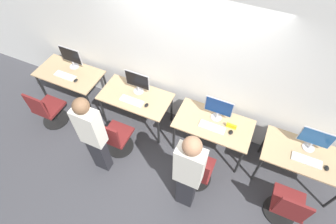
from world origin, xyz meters
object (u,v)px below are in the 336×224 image
at_px(keyboard_left, 132,101).
at_px(mouse_far_right, 327,168).
at_px(keyboard_right, 212,127).
at_px(mouse_right, 231,132).
at_px(monitor_far_left, 71,57).
at_px(monitor_left, 137,82).
at_px(mouse_far_left, 76,80).
at_px(person_right, 188,173).
at_px(office_chair_far_right, 286,207).
at_px(keyboard_far_left, 65,76).
at_px(office_chair_far_left, 48,111).
at_px(office_chair_left, 116,138).
at_px(person_left, 93,135).
at_px(keyboard_far_right, 307,160).
at_px(monitor_right, 218,108).
at_px(monitor_far_right, 315,139).
at_px(office_chair_right, 197,171).
at_px(mouse_left, 146,105).

height_order(keyboard_left, mouse_far_right, mouse_far_right).
relative_size(keyboard_right, mouse_right, 4.57).
relative_size(monitor_far_left, monitor_left, 1.00).
bearing_deg(mouse_far_left, keyboard_right, 0.74).
bearing_deg(monitor_left, person_right, -40.57).
relative_size(monitor_left, keyboard_left, 1.07).
bearing_deg(office_chair_far_right, keyboard_far_left, 171.86).
bearing_deg(person_right, keyboard_right, 88.30).
height_order(monitor_far_left, person_right, person_right).
distance_m(office_chair_far_left, office_chair_left, 1.43).
distance_m(person_left, keyboard_far_right, 3.08).
bearing_deg(monitor_right, keyboard_far_left, -175.42).
relative_size(office_chair_far_left, mouse_far_right, 9.61).
xyz_separation_m(keyboard_right, keyboard_far_right, (1.41, 0.00, 0.00)).
bearing_deg(mouse_far_left, office_chair_left, -27.23).
xyz_separation_m(person_left, person_right, (1.48, -0.00, 0.04)).
xyz_separation_m(monitor_left, keyboard_left, (0.00, -0.25, -0.23)).
height_order(keyboard_far_left, keyboard_right, same).
height_order(keyboard_right, office_chair_far_right, office_chair_far_right).
xyz_separation_m(keyboard_right, monitor_far_right, (1.41, 0.24, 0.23)).
relative_size(keyboard_left, person_right, 0.24).
xyz_separation_m(mouse_far_left, keyboard_right, (2.56, 0.03, -0.01)).
distance_m(monitor_far_right, mouse_far_right, 0.43).
distance_m(monitor_left, keyboard_left, 0.34).
bearing_deg(keyboard_left, monitor_far_left, 167.37).
relative_size(person_left, keyboard_right, 4.09).
xyz_separation_m(keyboard_far_left, office_chair_left, (1.37, -0.60, -0.39)).
bearing_deg(keyboard_far_left, monitor_far_right, 3.32).
bearing_deg(mouse_far_right, office_chair_far_left, -172.68).
xyz_separation_m(monitor_right, monitor_far_right, (1.41, 0.02, 0.00)).
height_order(monitor_left, monitor_right, same).
height_order(keyboard_right, mouse_far_right, mouse_far_right).
bearing_deg(office_chair_far_right, monitor_far_right, 85.99).
bearing_deg(office_chair_left, monitor_far_left, 147.33).
distance_m(mouse_right, office_chair_right, 0.79).
xyz_separation_m(keyboard_right, office_chair_far_right, (1.35, -0.60, -0.39)).
xyz_separation_m(mouse_right, office_chair_right, (-0.29, -0.63, -0.39)).
xyz_separation_m(keyboard_right, office_chair_right, (0.01, -0.61, -0.39)).
height_order(keyboard_far_left, mouse_right, mouse_right).
bearing_deg(mouse_far_right, office_chair_left, -169.29).
relative_size(office_chair_left, office_chair_right, 1.00).
bearing_deg(keyboard_far_right, mouse_left, -179.32).
xyz_separation_m(keyboard_far_left, keyboard_far_right, (4.22, 0.01, 0.00)).
height_order(mouse_left, office_chair_far_right, office_chair_far_right).
bearing_deg(office_chair_far_left, keyboard_far_left, 83.74).
relative_size(keyboard_far_right, office_chair_far_right, 0.48).
bearing_deg(monitor_right, monitor_far_left, 178.83).
distance_m(mouse_left, mouse_right, 1.43).
bearing_deg(keyboard_left, office_chair_far_left, -159.26).
bearing_deg(office_chair_right, monitor_left, 150.10).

